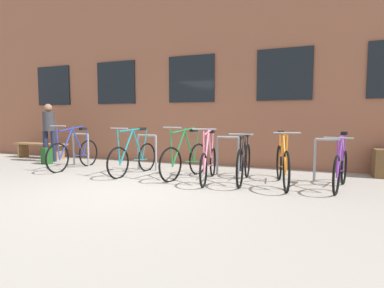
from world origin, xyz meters
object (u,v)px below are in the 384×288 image
at_px(bicycle_green, 185,159).
at_px(bicycle_blue, 74,153).
at_px(person_by_bench, 49,128).
at_px(bicycle_teal, 134,157).
at_px(backpack, 47,156).
at_px(bicycle_purple, 341,168).
at_px(bicycle_orange, 282,164).
at_px(bicycle_pink, 209,162).
at_px(wooden_bench, 40,147).
at_px(bicycle_black, 244,162).

height_order(bicycle_green, bicycle_blue, bicycle_blue).
bearing_deg(person_by_bench, bicycle_teal, -14.44).
distance_m(person_by_bench, backpack, 0.88).
relative_size(bicycle_purple, bicycle_orange, 0.90).
xyz_separation_m(bicycle_pink, wooden_bench, (-6.01, 1.43, -0.02)).
bearing_deg(bicycle_pink, bicycle_purple, 4.37).
height_order(bicycle_purple, bicycle_orange, bicycle_orange).
xyz_separation_m(bicycle_blue, backpack, (-1.29, 0.37, -0.17)).
bearing_deg(bicycle_purple, wooden_bench, 171.59).
bearing_deg(wooden_bench, bicycle_blue, -26.76).
bearing_deg(bicycle_pink, backpack, 173.44).
relative_size(bicycle_purple, wooden_bench, 0.86).
height_order(bicycle_blue, person_by_bench, person_by_bench).
bearing_deg(bicycle_pink, bicycle_black, 13.36).
bearing_deg(bicycle_blue, bicycle_pink, -2.97).
distance_m(bicycle_teal, backpack, 3.09).
height_order(bicycle_teal, bicycle_pink, bicycle_pink).
bearing_deg(bicycle_orange, bicycle_purple, 2.76).
height_order(bicycle_green, person_by_bench, person_by_bench).
bearing_deg(wooden_bench, bicycle_green, -13.25).
bearing_deg(backpack, bicycle_teal, 8.83).
bearing_deg(bicycle_pink, person_by_bench, 169.58).
distance_m(bicycle_orange, backpack, 6.26).
height_order(bicycle_orange, backpack, bicycle_orange).
xyz_separation_m(bicycle_blue, person_by_bench, (-1.57, 0.76, 0.57)).
relative_size(bicycle_teal, bicycle_orange, 0.95).
bearing_deg(wooden_bench, bicycle_purple, -8.41).
bearing_deg(bicycle_black, bicycle_pink, -166.64).
distance_m(bicycle_purple, bicycle_blue, 5.94).
relative_size(bicycle_green, bicycle_teal, 0.97).
xyz_separation_m(bicycle_orange, wooden_bench, (-7.41, 1.29, -0.04)).
bearing_deg(person_by_bench, bicycle_blue, -25.71).
bearing_deg(bicycle_teal, bicycle_black, 1.83).
bearing_deg(bicycle_teal, bicycle_purple, 1.38).
bearing_deg(bicycle_black, backpack, 175.91).
distance_m(bicycle_green, person_by_bench, 4.66).
height_order(bicycle_green, bicycle_pink, bicycle_green).
height_order(bicycle_pink, person_by_bench, person_by_bench).
distance_m(bicycle_black, bicycle_blue, 4.22).
relative_size(bicycle_pink, wooden_bench, 0.92).
relative_size(bicycle_pink, person_by_bench, 1.04).
bearing_deg(backpack, bicycle_purple, 14.69).
bearing_deg(bicycle_blue, bicycle_black, -0.31).
relative_size(bicycle_blue, wooden_bench, 0.94).
relative_size(bicycle_teal, wooden_bench, 0.91).
bearing_deg(bicycle_teal, person_by_bench, 165.56).
height_order(bicycle_purple, person_by_bench, person_by_bench).
relative_size(bicycle_green, person_by_bench, 1.00).
distance_m(bicycle_purple, bicycle_orange, 0.99).
bearing_deg(bicycle_black, bicycle_teal, -178.17).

